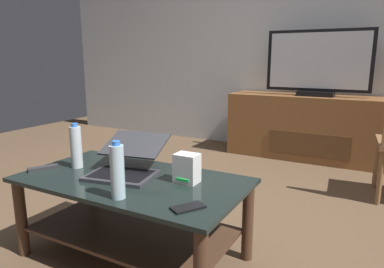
{
  "coord_description": "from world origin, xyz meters",
  "views": [
    {
      "loc": [
        0.96,
        -1.7,
        1.06
      ],
      "look_at": [
        -0.06,
        0.17,
        0.6
      ],
      "focal_mm": 32.69,
      "sensor_mm": 36.0,
      "label": 1
    }
  ],
  "objects_px": {
    "coffee_table": "(132,203)",
    "television": "(318,64)",
    "router_box": "(187,168)",
    "water_bottle_far": "(76,147)",
    "water_bottle_near": "(117,171)",
    "tv_remote": "(43,168)",
    "cell_phone": "(188,207)",
    "laptop": "(127,162)",
    "media_cabinet": "(313,128)"
  },
  "relations": [
    {
      "from": "coffee_table",
      "to": "television",
      "type": "height_order",
      "value": "television"
    },
    {
      "from": "router_box",
      "to": "water_bottle_far",
      "type": "bearing_deg",
      "value": -172.75
    },
    {
      "from": "water_bottle_near",
      "to": "tv_remote",
      "type": "xyz_separation_m",
      "value": [
        -0.64,
        0.11,
        -0.11
      ]
    },
    {
      "from": "router_box",
      "to": "water_bottle_near",
      "type": "bearing_deg",
      "value": -117.67
    },
    {
      "from": "television",
      "to": "water_bottle_near",
      "type": "xyz_separation_m",
      "value": [
        -0.38,
        -2.67,
        -0.43
      ]
    },
    {
      "from": "television",
      "to": "cell_phone",
      "type": "distance_m",
      "value": 2.68
    },
    {
      "from": "television",
      "to": "laptop",
      "type": "relative_size",
      "value": 2.17
    },
    {
      "from": "water_bottle_near",
      "to": "water_bottle_far",
      "type": "relative_size",
      "value": 1.02
    },
    {
      "from": "coffee_table",
      "to": "water_bottle_near",
      "type": "distance_m",
      "value": 0.37
    },
    {
      "from": "water_bottle_far",
      "to": "tv_remote",
      "type": "bearing_deg",
      "value": -136.09
    },
    {
      "from": "coffee_table",
      "to": "router_box",
      "type": "xyz_separation_m",
      "value": [
        0.28,
        0.09,
        0.21
      ]
    },
    {
      "from": "media_cabinet",
      "to": "router_box",
      "type": "bearing_deg",
      "value": -95.17
    },
    {
      "from": "media_cabinet",
      "to": "television",
      "type": "bearing_deg",
      "value": -90.0
    },
    {
      "from": "water_bottle_far",
      "to": "laptop",
      "type": "bearing_deg",
      "value": 9.74
    },
    {
      "from": "television",
      "to": "router_box",
      "type": "relative_size",
      "value": 7.0
    },
    {
      "from": "tv_remote",
      "to": "water_bottle_far",
      "type": "bearing_deg",
      "value": 72.1
    },
    {
      "from": "television",
      "to": "laptop",
      "type": "xyz_separation_m",
      "value": [
        -0.57,
        -2.38,
        -0.49
      ]
    },
    {
      "from": "cell_phone",
      "to": "tv_remote",
      "type": "height_order",
      "value": "tv_remote"
    },
    {
      "from": "media_cabinet",
      "to": "tv_remote",
      "type": "xyz_separation_m",
      "value": [
        -1.02,
        -2.58,
        0.12
      ]
    },
    {
      "from": "coffee_table",
      "to": "tv_remote",
      "type": "height_order",
      "value": "tv_remote"
    },
    {
      "from": "tv_remote",
      "to": "cell_phone",
      "type": "bearing_deg",
      "value": 24.55
    },
    {
      "from": "media_cabinet",
      "to": "television",
      "type": "height_order",
      "value": "television"
    },
    {
      "from": "water_bottle_far",
      "to": "tv_remote",
      "type": "relative_size",
      "value": 1.61
    },
    {
      "from": "media_cabinet",
      "to": "television",
      "type": "xyz_separation_m",
      "value": [
        0.0,
        -0.02,
        0.66
      ]
    },
    {
      "from": "cell_phone",
      "to": "water_bottle_near",
      "type": "bearing_deg",
      "value": -140.29
    },
    {
      "from": "coffee_table",
      "to": "router_box",
      "type": "height_order",
      "value": "router_box"
    },
    {
      "from": "television",
      "to": "water_bottle_near",
      "type": "distance_m",
      "value": 2.73
    },
    {
      "from": "water_bottle_far",
      "to": "cell_phone",
      "type": "distance_m",
      "value": 0.86
    },
    {
      "from": "television",
      "to": "router_box",
      "type": "height_order",
      "value": "television"
    },
    {
      "from": "television",
      "to": "water_bottle_far",
      "type": "distance_m",
      "value": 2.62
    },
    {
      "from": "laptop",
      "to": "cell_phone",
      "type": "relative_size",
      "value": 3.42
    },
    {
      "from": "media_cabinet",
      "to": "laptop",
      "type": "bearing_deg",
      "value": -103.33
    },
    {
      "from": "water_bottle_near",
      "to": "laptop",
      "type": "bearing_deg",
      "value": 122.15
    },
    {
      "from": "water_bottle_near",
      "to": "tv_remote",
      "type": "relative_size",
      "value": 1.64
    },
    {
      "from": "television",
      "to": "water_bottle_near",
      "type": "bearing_deg",
      "value": -98.18
    },
    {
      "from": "water_bottle_near",
      "to": "tv_remote",
      "type": "height_order",
      "value": "water_bottle_near"
    },
    {
      "from": "coffee_table",
      "to": "media_cabinet",
      "type": "distance_m",
      "value": 2.5
    },
    {
      "from": "water_bottle_far",
      "to": "router_box",
      "type": "bearing_deg",
      "value": 7.25
    },
    {
      "from": "router_box",
      "to": "cell_phone",
      "type": "xyz_separation_m",
      "value": [
        0.16,
        -0.27,
        -0.07
      ]
    },
    {
      "from": "television",
      "to": "router_box",
      "type": "bearing_deg",
      "value": -95.21
    },
    {
      "from": "tv_remote",
      "to": "media_cabinet",
      "type": "bearing_deg",
      "value": 96.6
    },
    {
      "from": "coffee_table",
      "to": "water_bottle_far",
      "type": "xyz_separation_m",
      "value": [
        -0.39,
        0.0,
        0.26
      ]
    },
    {
      "from": "television",
      "to": "media_cabinet",
      "type": "bearing_deg",
      "value": 90.0
    },
    {
      "from": "coffee_table",
      "to": "cell_phone",
      "type": "distance_m",
      "value": 0.5
    },
    {
      "from": "coffee_table",
      "to": "water_bottle_far",
      "type": "relative_size",
      "value": 4.64
    },
    {
      "from": "television",
      "to": "laptop",
      "type": "height_order",
      "value": "television"
    },
    {
      "from": "television",
      "to": "tv_remote",
      "type": "distance_m",
      "value": 2.81
    },
    {
      "from": "laptop",
      "to": "television",
      "type": "bearing_deg",
      "value": 76.55
    },
    {
      "from": "laptop",
      "to": "tv_remote",
      "type": "bearing_deg",
      "value": -158.05
    },
    {
      "from": "router_box",
      "to": "tv_remote",
      "type": "bearing_deg",
      "value": -165.2
    }
  ]
}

